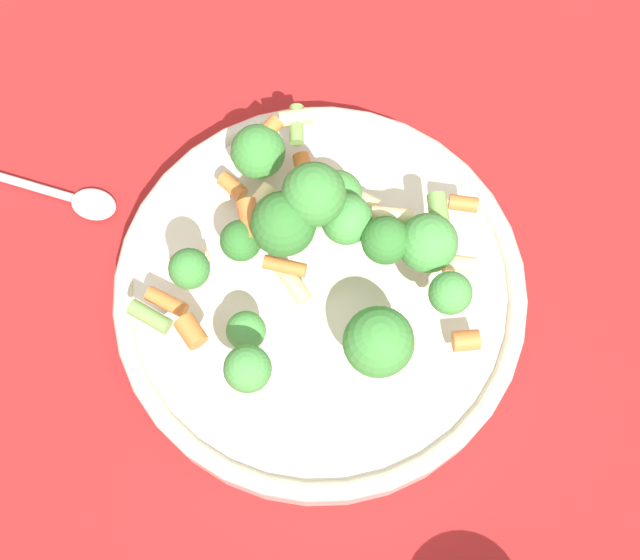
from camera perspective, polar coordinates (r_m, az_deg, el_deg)
The scene contains 4 objects.
ground_plane at distance 0.67m, azimuth 0.00°, elevation -1.54°, with size 3.00×3.00×0.00m, color maroon.
bowl at distance 0.65m, azimuth 0.00°, elevation -0.97°, with size 0.30×0.30×0.04m.
pasta_salad at distance 0.59m, azimuth 0.36°, elevation 2.21°, with size 0.25×0.21×0.10m.
spoon at distance 0.73m, azimuth -17.04°, elevation 5.48°, with size 0.16×0.12×0.01m.
Camera 1 is at (-0.06, -0.19, 0.64)m, focal length 50.00 mm.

